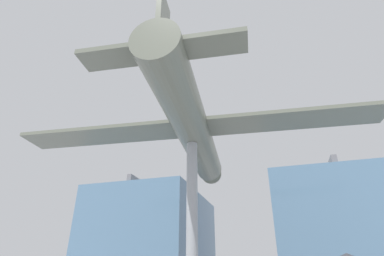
% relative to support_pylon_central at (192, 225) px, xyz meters
% --- Properties ---
extents(glass_pavilion_left, '(8.56, 11.38, 8.94)m').
position_rel_support_pylon_central_xyz_m(glass_pavilion_left, '(-7.39, 13.06, 0.47)').
color(glass_pavilion_left, slate).
rests_on(glass_pavilion_left, ground_plane).
extents(glass_pavilion_right, '(8.56, 11.38, 8.94)m').
position_rel_support_pylon_central_xyz_m(glass_pavilion_right, '(7.39, 13.06, 0.47)').
color(glass_pavilion_right, slate).
rests_on(glass_pavilion_right, ground_plane).
extents(support_pylon_central, '(0.49, 0.49, 7.42)m').
position_rel_support_pylon_central_xyz_m(support_pylon_central, '(0.00, 0.00, 0.00)').
color(support_pylon_central, '#999EA3').
rests_on(support_pylon_central, ground_plane).
extents(suspended_airplane, '(17.49, 14.06, 3.29)m').
position_rel_support_pylon_central_xyz_m(suspended_airplane, '(-0.02, 0.20, 4.55)').
color(suspended_airplane, slate).
rests_on(suspended_airplane, support_pylon_central).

